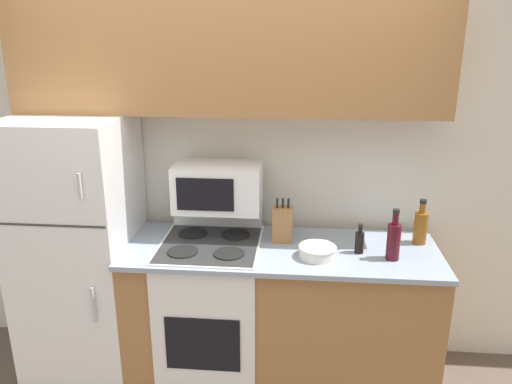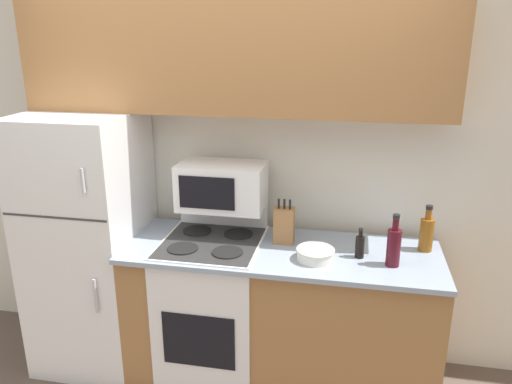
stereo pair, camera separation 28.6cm
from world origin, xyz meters
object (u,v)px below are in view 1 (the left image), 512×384
bottle_wine_red (394,240)px  bottle_whiskey (421,226)px  bottle_soy_sauce (360,241)px  refrigerator (81,250)px  microwave (218,187)px  knife_block (282,224)px  stove (212,310)px  bowl (317,251)px

bottle_wine_red → bottle_whiskey: bearing=50.3°
bottle_whiskey → bottle_soy_sauce: 0.42m
refrigerator → microwave: refrigerator is taller
microwave → bottle_wine_red: (1.03, -0.26, -0.20)m
bottle_whiskey → bottle_wine_red: 0.32m
bottle_whiskey → knife_block: bearing=-176.8°
refrigerator → stove: bearing=-2.7°
refrigerator → bottle_soy_sauce: bearing=-2.5°
bottle_whiskey → bottle_soy_sauce: (-0.38, -0.17, -0.04)m
microwave → knife_block: bearing=-8.9°
stove → knife_block: bearing=12.1°
bowl → bottle_whiskey: bearing=22.2°
refrigerator → bottle_soy_sauce: (1.73, -0.07, 0.16)m
knife_block → bottle_whiskey: bearing=3.2°
bottle_wine_red → bowl: bearing=-178.3°
microwave → bowl: (0.61, -0.27, -0.28)m
stove → refrigerator: bearing=177.3°
refrigerator → stove: (0.84, -0.04, -0.36)m
bowl → bottle_soy_sauce: (0.24, 0.08, 0.03)m
refrigerator → knife_block: (1.27, 0.05, 0.20)m
microwave → bottle_whiskey: 1.25m
stove → bottle_whiskey: size_ratio=3.95×
stove → bowl: 0.81m
microwave → bottle_wine_red: bearing=-14.1°
bottle_whiskey → stove: bearing=-173.7°
microwave → bottle_whiskey: microwave is taller
bowl → bottle_soy_sauce: bearing=18.3°
refrigerator → knife_block: bearing=2.4°
stove → bottle_whiskey: bottle_whiskey is taller
microwave → bowl: size_ratio=2.44×
bottle_whiskey → bottle_wine_red: bottle_wine_red is taller
bottle_wine_red → bottle_soy_sauce: bearing=158.9°
microwave → bowl: bearing=-24.0°
bottle_wine_red → refrigerator: bearing=175.7°
microwave → bottle_soy_sauce: bearing=-12.5°
microwave → bottle_soy_sauce: (0.85, -0.19, -0.25)m
stove → microwave: 0.78m
knife_block → bottle_soy_sauce: bearing=-15.7°
knife_block → bottle_wine_red: size_ratio=0.94×
stove → microwave: size_ratio=2.08×
bottle_whiskey → bottle_soy_sauce: size_ratio=1.56×
stove → bottle_soy_sauce: bearing=-2.2°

